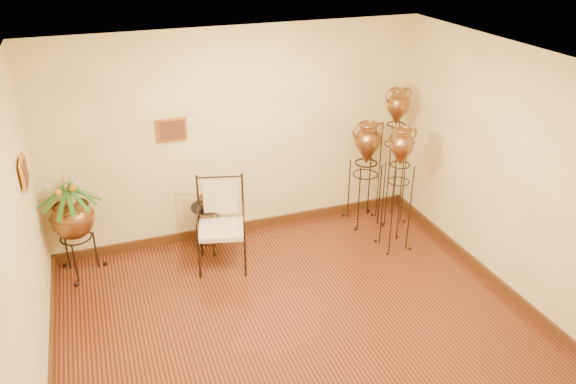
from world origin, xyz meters
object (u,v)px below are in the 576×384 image
object	(u,v)px
amphora_tall	(393,155)
amphora_mid	(398,189)
armchair	(221,226)
planter_urn	(72,215)
side_table	(210,226)

from	to	relation	value
amphora_tall	amphora_mid	world-z (taller)	amphora_tall
amphora_tall	armchair	size ratio (longest dim) A/B	1.73
amphora_mid	amphora_tall	bearing A→B (deg)	65.82
planter_urn	side_table	distance (m)	1.69
amphora_mid	planter_urn	distance (m)	3.99
amphora_mid	planter_urn	xyz separation A→B (m)	(-3.92, 0.76, -0.04)
planter_urn	amphora_tall	bearing A→B (deg)	-1.17
amphora_tall	planter_urn	world-z (taller)	amphora_tall
amphora_mid	planter_urn	bearing A→B (deg)	169.01
armchair	amphora_tall	bearing A→B (deg)	22.74
armchair	amphora_mid	bearing A→B (deg)	6.66
armchair	side_table	size ratio (longest dim) A/B	1.40
planter_urn	armchair	size ratio (longest dim) A/B	1.28
amphora_tall	armchair	xyz separation A→B (m)	(-2.54, -0.36, -0.43)
side_table	planter_urn	bearing A→B (deg)	-179.97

